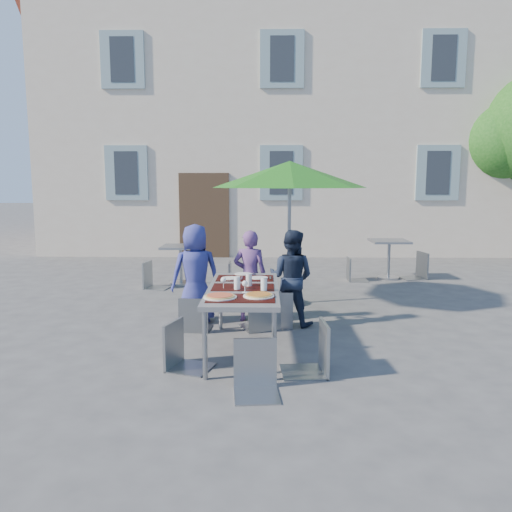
{
  "coord_description": "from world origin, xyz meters",
  "views": [
    {
      "loc": [
        -0.42,
        -5.52,
        1.92
      ],
      "look_at": [
        -0.53,
        0.95,
        0.98
      ],
      "focal_mm": 35.0,
      "sensor_mm": 36.0,
      "label": 1
    }
  ],
  "objects_px": {
    "chair_3": "(181,317)",
    "cafe_table_0": "(181,258)",
    "patio_umbrella": "(290,176)",
    "dining_table": "(243,292)",
    "chair_4": "(314,316)",
    "pizza_near_left": "(220,296)",
    "child_2": "(291,278)",
    "chair_5": "(256,336)",
    "bg_chair_r_0": "(224,259)",
    "child_0": "(196,273)",
    "chair_1": "(262,286)",
    "chair_2": "(277,287)",
    "pizza_near_right": "(259,295)",
    "bg_chair_l_1": "(354,255)",
    "chair_0": "(194,293)",
    "child_1": "(250,276)",
    "bg_chair_r_1": "(418,249)",
    "bg_chair_l_0": "(152,259)",
    "cafe_table_1": "(389,252)"
  },
  "relations": [
    {
      "from": "bg_chair_l_1",
      "to": "patio_umbrella",
      "type": "bearing_deg",
      "value": -125.25
    },
    {
      "from": "child_1",
      "to": "chair_4",
      "type": "bearing_deg",
      "value": 118.1
    },
    {
      "from": "pizza_near_left",
      "to": "child_2",
      "type": "height_order",
      "value": "child_2"
    },
    {
      "from": "child_1",
      "to": "bg_chair_r_1",
      "type": "xyz_separation_m",
      "value": [
        3.33,
        3.26,
        -0.04
      ]
    },
    {
      "from": "pizza_near_right",
      "to": "chair_4",
      "type": "bearing_deg",
      "value": -18.4
    },
    {
      "from": "chair_2",
      "to": "bg_chair_l_1",
      "type": "height_order",
      "value": "chair_2"
    },
    {
      "from": "chair_1",
      "to": "bg_chair_r_1",
      "type": "distance_m",
      "value": 4.87
    },
    {
      "from": "chair_5",
      "to": "chair_3",
      "type": "bearing_deg",
      "value": 142.34
    },
    {
      "from": "dining_table",
      "to": "patio_umbrella",
      "type": "distance_m",
      "value": 2.76
    },
    {
      "from": "chair_3",
      "to": "cafe_table_0",
      "type": "height_order",
      "value": "chair_3"
    },
    {
      "from": "dining_table",
      "to": "chair_1",
      "type": "bearing_deg",
      "value": 76.16
    },
    {
      "from": "chair_0",
      "to": "child_2",
      "type": "bearing_deg",
      "value": 15.45
    },
    {
      "from": "dining_table",
      "to": "chair_4",
      "type": "xyz_separation_m",
      "value": [
        0.75,
        -0.67,
        -0.1
      ]
    },
    {
      "from": "pizza_near_left",
      "to": "bg_chair_r_0",
      "type": "distance_m",
      "value": 3.96
    },
    {
      "from": "cafe_table_1",
      "to": "pizza_near_right",
      "type": "bearing_deg",
      "value": -117.48
    },
    {
      "from": "chair_2",
      "to": "patio_umbrella",
      "type": "height_order",
      "value": "patio_umbrella"
    },
    {
      "from": "bg_chair_l_1",
      "to": "bg_chair_r_1",
      "type": "xyz_separation_m",
      "value": [
        1.35,
        0.26,
        0.09
      ]
    },
    {
      "from": "chair_4",
      "to": "child_1",
      "type": "bearing_deg",
      "value": 109.94
    },
    {
      "from": "dining_table",
      "to": "bg_chair_l_0",
      "type": "relative_size",
      "value": 1.96
    },
    {
      "from": "child_2",
      "to": "chair_1",
      "type": "xyz_separation_m",
      "value": [
        -0.4,
        -0.28,
        -0.06
      ]
    },
    {
      "from": "pizza_near_right",
      "to": "bg_chair_r_0",
      "type": "height_order",
      "value": "bg_chair_r_0"
    },
    {
      "from": "chair_5",
      "to": "bg_chair_r_0",
      "type": "distance_m",
      "value": 4.61
    },
    {
      "from": "chair_1",
      "to": "patio_umbrella",
      "type": "xyz_separation_m",
      "value": [
        0.43,
        1.48,
        1.45
      ]
    },
    {
      "from": "child_0",
      "to": "chair_4",
      "type": "relative_size",
      "value": 1.37
    },
    {
      "from": "child_0",
      "to": "chair_3",
      "type": "relative_size",
      "value": 1.47
    },
    {
      "from": "bg_chair_l_1",
      "to": "bg_chair_l_0",
      "type": "bearing_deg",
      "value": -168.4
    },
    {
      "from": "pizza_near_right",
      "to": "child_2",
      "type": "relative_size",
      "value": 0.25
    },
    {
      "from": "dining_table",
      "to": "child_2",
      "type": "distance_m",
      "value": 1.28
    },
    {
      "from": "child_0",
      "to": "chair_0",
      "type": "xyz_separation_m",
      "value": [
        0.04,
        -0.46,
        -0.18
      ]
    },
    {
      "from": "child_0",
      "to": "bg_chair_r_1",
      "type": "bearing_deg",
      "value": -159.24
    },
    {
      "from": "chair_0",
      "to": "cafe_table_0",
      "type": "bearing_deg",
      "value": 102.72
    },
    {
      "from": "child_2",
      "to": "chair_4",
      "type": "xyz_separation_m",
      "value": [
        0.14,
        -1.79,
        -0.06
      ]
    },
    {
      "from": "bg_chair_l_0",
      "to": "cafe_table_1",
      "type": "xyz_separation_m",
      "value": [
        4.61,
        1.0,
        0.01
      ]
    },
    {
      "from": "patio_umbrella",
      "to": "dining_table",
      "type": "bearing_deg",
      "value": -105.24
    },
    {
      "from": "chair_3",
      "to": "chair_4",
      "type": "relative_size",
      "value": 0.93
    },
    {
      "from": "chair_1",
      "to": "bg_chair_l_1",
      "type": "height_order",
      "value": "chair_1"
    },
    {
      "from": "patio_umbrella",
      "to": "bg_chair_r_0",
      "type": "relative_size",
      "value": 2.56
    },
    {
      "from": "bg_chair_l_0",
      "to": "child_1",
      "type": "bearing_deg",
      "value": -49.51
    },
    {
      "from": "pizza_near_left",
      "to": "patio_umbrella",
      "type": "bearing_deg",
      "value": 73.47
    },
    {
      "from": "bg_chair_l_0",
      "to": "bg_chair_r_1",
      "type": "bearing_deg",
      "value": 11.44
    },
    {
      "from": "dining_table",
      "to": "child_1",
      "type": "relative_size",
      "value": 1.44
    },
    {
      "from": "child_0",
      "to": "cafe_table_1",
      "type": "bearing_deg",
      "value": -155.18
    },
    {
      "from": "pizza_near_right",
      "to": "chair_0",
      "type": "xyz_separation_m",
      "value": [
        -0.86,
        1.25,
        -0.26
      ]
    },
    {
      "from": "child_0",
      "to": "chair_5",
      "type": "xyz_separation_m",
      "value": [
        0.88,
        -2.39,
        -0.15
      ]
    },
    {
      "from": "child_2",
      "to": "chair_3",
      "type": "xyz_separation_m",
      "value": [
        -1.23,
        -1.67,
        -0.11
      ]
    },
    {
      "from": "child_1",
      "to": "chair_4",
      "type": "xyz_separation_m",
      "value": [
        0.71,
        -1.95,
        -0.05
      ]
    },
    {
      "from": "bg_chair_l_1",
      "to": "child_2",
      "type": "bearing_deg",
      "value": -114.05
    },
    {
      "from": "pizza_near_left",
      "to": "cafe_table_0",
      "type": "xyz_separation_m",
      "value": [
        -1.16,
        4.41,
        -0.26
      ]
    },
    {
      "from": "chair_1",
      "to": "chair_2",
      "type": "xyz_separation_m",
      "value": [
        0.2,
        0.13,
        -0.04
      ]
    },
    {
      "from": "child_0",
      "to": "bg_chair_r_0",
      "type": "bearing_deg",
      "value": -114.11
    }
  ]
}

